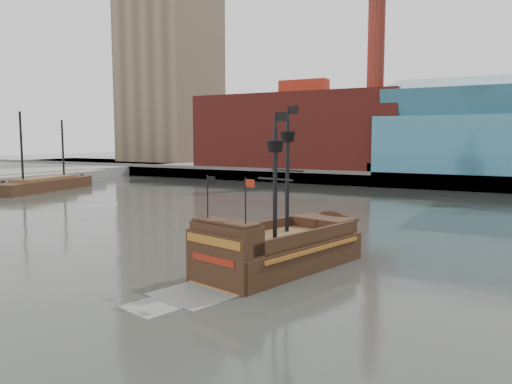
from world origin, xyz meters
The scene contains 7 objects.
ground centered at (0.00, 0.00, 0.00)m, with size 400.00×400.00×0.00m, color #262924.
promenade_far centered at (0.00, 92.00, 1.00)m, with size 220.00×60.00×2.00m, color slate.
seawall centered at (0.00, 62.50, 1.30)m, with size 220.00×1.00×2.60m, color #4C4C49.
pier centered at (-58.00, 30.00, 1.00)m, with size 6.00×40.00×2.00m, color slate.
skyline centered at (5.21, 84.56, 24.55)m, with size 149.00×45.00×62.00m.
pirate_ship centered at (5.07, 6.18, 1.02)m, with size 7.88×15.65×11.24m.
docked_vessel centered at (-49.09, 31.18, 0.82)m, with size 8.26×19.44×12.90m.
Camera 1 is at (18.94, -22.04, 8.41)m, focal length 35.00 mm.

